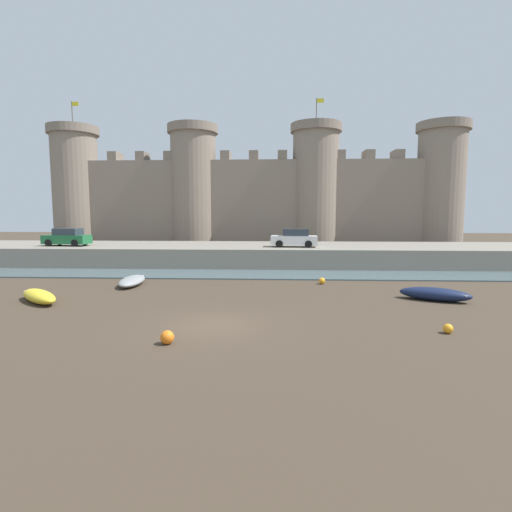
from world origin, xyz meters
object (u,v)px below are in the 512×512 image
car_quay_west (67,237)px  mooring_buoy_near_channel (322,281)px  rowboat_near_channel_left (435,294)px  mooring_buoy_mid_mud (167,337)px  car_quay_centre_west (295,238)px  rowboat_midflat_right (132,281)px  mooring_buoy_off_centre (448,329)px  rowboat_midflat_centre (39,296)px

car_quay_west → mooring_buoy_near_channel: bearing=-22.1°
rowboat_near_channel_left → mooring_buoy_mid_mud: rowboat_near_channel_left is taller
car_quay_centre_west → rowboat_near_channel_left: bearing=-62.8°
mooring_buoy_mid_mud → car_quay_west: 26.80m
rowboat_midflat_right → car_quay_west: (-9.72, 10.11, 2.23)m
mooring_buoy_near_channel → car_quay_west: car_quay_west is taller
car_quay_west → car_quay_centre_west: 20.99m
mooring_buoy_off_centre → car_quay_west: car_quay_west is taller
rowboat_near_channel_left → car_quay_west: bearing=153.6°
rowboat_midflat_right → rowboat_midflat_centre: 6.18m
mooring_buoy_near_channel → car_quay_centre_west: size_ratio=0.10×
rowboat_midflat_right → mooring_buoy_off_centre: (16.50, -9.92, -0.11)m
mooring_buoy_near_channel → rowboat_near_channel_left: bearing=-40.7°
mooring_buoy_mid_mud → mooring_buoy_near_channel: bearing=60.8°
mooring_buoy_near_channel → car_quay_west: bearing=157.9°
rowboat_near_channel_left → mooring_buoy_mid_mud: 15.02m
rowboat_midflat_centre → mooring_buoy_mid_mud: 10.89m
rowboat_near_channel_left → mooring_buoy_mid_mud: (-12.75, -7.94, -0.12)m
rowboat_near_channel_left → mooring_buoy_mid_mud: bearing=-148.1°
rowboat_midflat_centre → car_quay_west: 16.88m
mooring_buoy_mid_mud → car_quay_west: car_quay_west is taller
mooring_buoy_mid_mud → mooring_buoy_near_channel: 14.63m
rowboat_near_channel_left → rowboat_midflat_centre: bearing=-176.1°
car_quay_west → car_quay_centre_west: same height
rowboat_midflat_centre → mooring_buoy_off_centre: bearing=-13.2°
rowboat_midflat_right → rowboat_midflat_centre: (-3.18, -5.30, 0.05)m
mooring_buoy_off_centre → car_quay_centre_west: bearing=104.7°
mooring_buoy_off_centre → car_quay_west: 33.08m
rowboat_midflat_centre → mooring_buoy_near_channel: size_ratio=8.11×
mooring_buoy_near_channel → car_quay_west: size_ratio=0.10×
rowboat_near_channel_left → car_quay_centre_west: size_ratio=0.91×
rowboat_midflat_centre → mooring_buoy_off_centre: 20.21m
rowboat_midflat_right → car_quay_west: 14.20m
rowboat_near_channel_left → mooring_buoy_off_centre: bearing=-106.8°
rowboat_midflat_centre → car_quay_centre_west: (14.45, 15.25, 2.19)m
mooring_buoy_mid_mud → mooring_buoy_near_channel: mooring_buoy_mid_mud is taller
mooring_buoy_mid_mud → mooring_buoy_off_centre: bearing=9.6°
rowboat_midflat_right → rowboat_near_channel_left: (18.34, -3.82, 0.08)m
rowboat_midflat_centre → car_quay_west: car_quay_west is taller
mooring_buoy_mid_mud → rowboat_near_channel_left: bearing=31.9°
rowboat_midflat_right → mooring_buoy_mid_mud: size_ratio=7.80×
rowboat_midflat_centre → mooring_buoy_near_channel: bearing=21.7°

